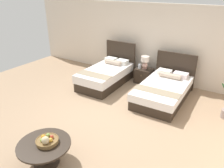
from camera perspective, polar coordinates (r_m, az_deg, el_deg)
The scene contains 9 objects.
ground_plane at distance 5.74m, azimuth -2.98°, elevation -8.47°, with size 10.12×9.84×0.02m, color #A08265.
wall_back at distance 7.79m, azimuth 10.40°, elevation 10.53°, with size 10.12×0.12×2.57m, color beige.
bed_near_window at distance 7.42m, azimuth -1.40°, elevation 2.37°, with size 1.17×2.10×1.26m.
bed_near_corner at distance 6.62m, azimuth 13.31°, elevation -1.50°, with size 1.29×2.21×1.15m.
nightstand at distance 7.63m, azimuth 8.25°, elevation 2.17°, with size 0.56×0.48×0.49m.
table_lamp at distance 7.47m, azimuth 8.55°, elevation 5.79°, with size 0.27×0.27×0.43m.
vase at distance 7.55m, azimuth 7.12°, elevation 4.60°, with size 0.10×0.10×0.15m.
coffee_table at distance 4.39m, azimuth -17.06°, elevation -15.56°, with size 0.98×0.98×0.46m.
fruit_bowl at distance 4.28m, azimuth -16.48°, elevation -13.84°, with size 0.42×0.42×0.20m.
Camera 1 is at (2.84, -3.90, 3.10)m, focal length 35.33 mm.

